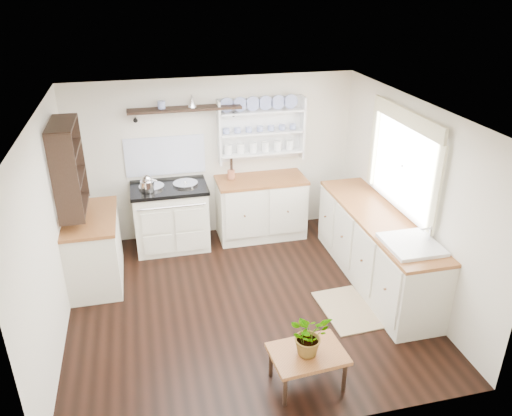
# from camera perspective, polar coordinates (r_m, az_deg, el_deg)

# --- Properties ---
(floor) EXTENTS (4.00, 3.80, 0.01)m
(floor) POSITION_cam_1_polar(r_m,az_deg,el_deg) (6.04, -1.37, -10.68)
(floor) COLOR black
(floor) RESTS_ON ground
(wall_back) EXTENTS (4.00, 0.02, 2.30)m
(wall_back) POSITION_cam_1_polar(r_m,az_deg,el_deg) (7.17, -4.68, 5.68)
(wall_back) COLOR silver
(wall_back) RESTS_ON ground
(wall_right) EXTENTS (0.02, 3.80, 2.30)m
(wall_right) POSITION_cam_1_polar(r_m,az_deg,el_deg) (6.13, 17.11, 1.11)
(wall_right) COLOR silver
(wall_right) RESTS_ON ground
(wall_left) EXTENTS (0.02, 3.80, 2.30)m
(wall_left) POSITION_cam_1_polar(r_m,az_deg,el_deg) (5.44, -22.57, -2.92)
(wall_left) COLOR silver
(wall_left) RESTS_ON ground
(ceiling) EXTENTS (4.00, 3.80, 0.01)m
(ceiling) POSITION_cam_1_polar(r_m,az_deg,el_deg) (5.04, -1.64, 10.98)
(ceiling) COLOR white
(ceiling) RESTS_ON wall_back
(window) EXTENTS (0.08, 1.55, 1.22)m
(window) POSITION_cam_1_polar(r_m,az_deg,el_deg) (6.08, 16.50, 5.20)
(window) COLOR white
(window) RESTS_ON wall_right
(aga_cooker) EXTENTS (1.03, 0.72, 0.95)m
(aga_cooker) POSITION_cam_1_polar(r_m,az_deg,el_deg) (7.07, -9.68, -0.91)
(aga_cooker) COLOR silver
(aga_cooker) RESTS_ON floor
(back_cabinets) EXTENTS (1.27, 0.63, 0.90)m
(back_cabinets) POSITION_cam_1_polar(r_m,az_deg,el_deg) (7.27, 0.56, 0.17)
(back_cabinets) COLOR beige
(back_cabinets) RESTS_ON floor
(right_cabinets) EXTENTS (0.62, 2.43, 0.90)m
(right_cabinets) POSITION_cam_1_polar(r_m,az_deg,el_deg) (6.38, 13.54, -4.44)
(right_cabinets) COLOR beige
(right_cabinets) RESTS_ON floor
(belfast_sink) EXTENTS (0.55, 0.60, 0.45)m
(belfast_sink) POSITION_cam_1_polar(r_m,az_deg,el_deg) (5.65, 17.19, -5.04)
(belfast_sink) COLOR white
(belfast_sink) RESTS_ON right_cabinets
(left_cabinets) EXTENTS (0.62, 1.13, 0.90)m
(left_cabinets) POSITION_cam_1_polar(r_m,az_deg,el_deg) (6.51, -18.00, -4.38)
(left_cabinets) COLOR beige
(left_cabinets) RESTS_ON floor
(plate_rack) EXTENTS (1.20, 0.22, 0.90)m
(plate_rack) POSITION_cam_1_polar(r_m,az_deg,el_deg) (7.13, 0.47, 9.08)
(plate_rack) COLOR white
(plate_rack) RESTS_ON wall_back
(high_shelf) EXTENTS (1.50, 0.29, 0.16)m
(high_shelf) POSITION_cam_1_polar(r_m,az_deg,el_deg) (6.79, -8.14, 11.08)
(high_shelf) COLOR black
(high_shelf) RESTS_ON wall_back
(left_shelving) EXTENTS (0.28, 0.80, 1.05)m
(left_shelving) POSITION_cam_1_polar(r_m,az_deg,el_deg) (6.08, -20.66, 4.47)
(left_shelving) COLOR black
(left_shelving) RESTS_ON wall_left
(kettle) EXTENTS (0.18, 0.18, 0.22)m
(kettle) POSITION_cam_1_polar(r_m,az_deg,el_deg) (6.72, -12.32, 2.80)
(kettle) COLOR silver
(kettle) RESTS_ON aga_cooker
(utensil_crock) EXTENTS (0.11, 0.11, 0.12)m
(utensil_crock) POSITION_cam_1_polar(r_m,az_deg,el_deg) (7.06, -2.86, 3.85)
(utensil_crock) COLOR #AE613F
(utensil_crock) RESTS_ON back_cabinets
(center_table) EXTENTS (0.72, 0.54, 0.37)m
(center_table) POSITION_cam_1_polar(r_m,az_deg,el_deg) (4.85, 5.92, -16.47)
(center_table) COLOR brown
(center_table) RESTS_ON floor
(potted_plant) EXTENTS (0.45, 0.42, 0.41)m
(potted_plant) POSITION_cam_1_polar(r_m,az_deg,el_deg) (4.69, 6.06, -14.19)
(potted_plant) COLOR #3F7233
(potted_plant) RESTS_ON center_table
(floor_rug) EXTENTS (0.59, 0.88, 0.02)m
(floor_rug) POSITION_cam_1_polar(r_m,az_deg,el_deg) (6.00, 10.36, -11.34)
(floor_rug) COLOR #7A6547
(floor_rug) RESTS_ON floor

